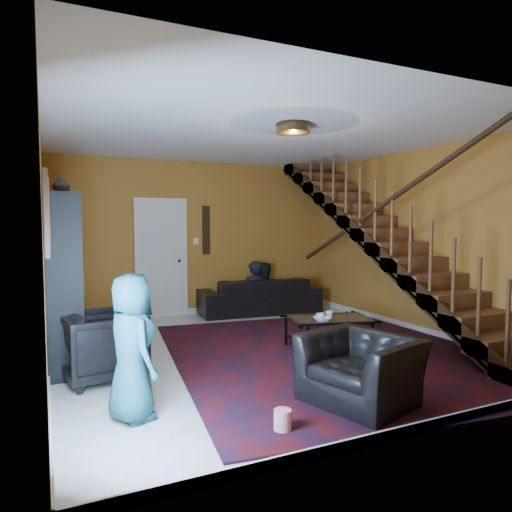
# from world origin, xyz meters

# --- Properties ---
(floor) EXTENTS (5.50, 5.50, 0.00)m
(floor) POSITION_xyz_m (0.00, 0.00, 0.00)
(floor) COLOR beige
(floor) RESTS_ON ground
(room) EXTENTS (5.50, 5.50, 5.50)m
(room) POSITION_xyz_m (-1.33, 1.33, 0.05)
(room) COLOR #B16427
(room) RESTS_ON ground
(staircase) EXTENTS (0.95, 5.02, 3.18)m
(staircase) POSITION_xyz_m (2.12, -0.00, 1.40)
(staircase) COLOR brown
(staircase) RESTS_ON floor
(bookshelf) EXTENTS (0.35, 1.80, 2.00)m
(bookshelf) POSITION_xyz_m (-2.40, 0.60, 0.96)
(bookshelf) COLOR black
(bookshelf) RESTS_ON floor
(door) EXTENTS (0.82, 0.05, 2.05)m
(door) POSITION_xyz_m (-0.70, 2.73, 1.02)
(door) COLOR silver
(door) RESTS_ON floor
(framed_picture) EXTENTS (0.04, 0.74, 0.74)m
(framed_picture) POSITION_xyz_m (-2.57, -0.90, 1.75)
(framed_picture) COLOR maroon
(framed_picture) RESTS_ON room
(wall_hanging) EXTENTS (0.14, 0.03, 0.90)m
(wall_hanging) POSITION_xyz_m (0.15, 2.73, 1.55)
(wall_hanging) COLOR black
(wall_hanging) RESTS_ON room
(ceiling_fixture) EXTENTS (0.40, 0.40, 0.10)m
(ceiling_fixture) POSITION_xyz_m (0.00, -0.80, 2.74)
(ceiling_fixture) COLOR #3F2814
(ceiling_fixture) RESTS_ON room
(rug) EXTENTS (4.36, 4.84, 0.02)m
(rug) POSITION_xyz_m (0.66, -0.58, 0.01)
(rug) COLOR #490D0D
(rug) RESTS_ON floor
(sofa) EXTENTS (2.32, 1.08, 0.66)m
(sofa) POSITION_xyz_m (1.03, 2.30, 0.33)
(sofa) COLOR black
(sofa) RESTS_ON floor
(armchair_left) EXTENTS (0.91, 0.89, 0.74)m
(armchair_left) POSITION_xyz_m (-2.05, -0.34, 0.37)
(armchair_left) COLOR black
(armchair_left) RESTS_ON floor
(armchair_right) EXTENTS (1.09, 1.17, 0.63)m
(armchair_right) POSITION_xyz_m (0.03, -2.03, 0.32)
(armchair_right) COLOR black
(armchair_right) RESTS_ON floor
(person_adult_a) EXTENTS (0.52, 0.34, 1.43)m
(person_adult_a) POSITION_xyz_m (0.96, 2.35, 0.26)
(person_adult_a) COLOR black
(person_adult_a) RESTS_ON sofa
(person_adult_b) EXTENTS (0.71, 0.58, 1.38)m
(person_adult_b) POSITION_xyz_m (1.13, 2.35, 0.24)
(person_adult_b) COLOR black
(person_adult_b) RESTS_ON sofa
(person_child) EXTENTS (0.54, 0.69, 1.25)m
(person_child) POSITION_xyz_m (-1.95, -1.49, 0.63)
(person_child) COLOR #184E5C
(person_child) RESTS_ON armchair_left
(coffee_table) EXTENTS (1.20, 0.89, 0.41)m
(coffee_table) POSITION_xyz_m (0.85, -0.30, 0.23)
(coffee_table) COLOR black
(coffee_table) RESTS_ON floor
(cup_a) EXTENTS (0.15, 0.15, 0.09)m
(cup_a) POSITION_xyz_m (0.66, -0.38, 0.45)
(cup_a) COLOR #999999
(cup_a) RESTS_ON coffee_table
(cup_b) EXTENTS (0.12, 0.12, 0.10)m
(cup_b) POSITION_xyz_m (0.81, -0.36, 0.46)
(cup_b) COLOR #999999
(cup_b) RESTS_ON coffee_table
(bowl) EXTENTS (0.24, 0.24, 0.05)m
(bowl) POSITION_xyz_m (0.64, -0.46, 0.44)
(bowl) COLOR #999999
(bowl) RESTS_ON coffee_table
(vase) EXTENTS (0.18, 0.18, 0.19)m
(vase) POSITION_xyz_m (-2.41, 0.10, 2.10)
(vase) COLOR #999999
(vase) RESTS_ON bookshelf
(popcorn_bucket) EXTENTS (0.15, 0.15, 0.16)m
(popcorn_bucket) POSITION_xyz_m (-0.91, -2.25, 0.10)
(popcorn_bucket) COLOR red
(popcorn_bucket) RESTS_ON rug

